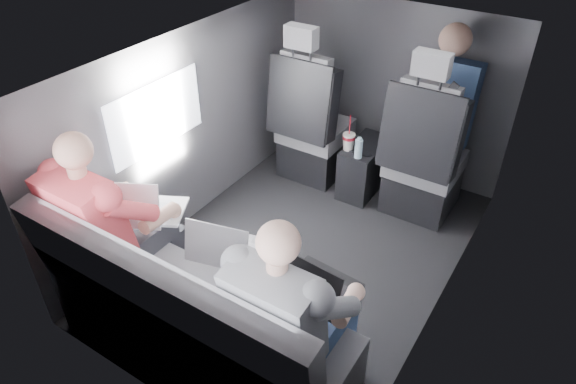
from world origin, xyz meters
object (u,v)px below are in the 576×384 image
Objects in this scene: soda_cup at (349,141)px; front_seat_left at (312,131)px; front_seat_right at (422,164)px; passenger_rear_right at (293,316)px; laptop_white at (143,209)px; passenger_rear_left at (113,225)px; laptop_black at (317,284)px; rear_bench at (195,327)px; passenger_front_right at (443,104)px; laptop_silver at (228,247)px; water_bottle at (359,148)px; center_console at (364,167)px.

front_seat_left is at bearing 165.36° from soda_cup.
front_seat_right reaches higher than passenger_rear_right.
passenger_rear_left is (-0.04, -0.18, -0.01)m from laptop_white.
front_seat_left is 0.90m from front_seat_right.
soda_cup is 0.59× the size of laptop_white.
laptop_black is (1.08, 0.02, -0.01)m from laptop_white.
rear_bench is 1.31× the size of passenger_rear_left.
passenger_rear_left is at bearing -106.69° from soda_cup.
soda_cup is at bearing 92.69° from rear_bench.
passenger_front_right is at bearing 63.17° from passenger_rear_left.
front_seat_left reaches higher than passenger_rear_right.
passenger_rear_right is at bearing -20.69° from laptop_silver.
laptop_white is 1.08m from laptop_black.
passenger_rear_left is at bearing -94.68° from front_seat_left.
water_bottle is at bearing 108.64° from laptop_black.
front_seat_left is 3.45× the size of laptop_silver.
passenger_rear_right reaches higher than rear_bench.
passenger_rear_right reaches higher than laptop_silver.
rear_bench reaches higher than water_bottle.
passenger_rear_right is (0.49, -1.65, 0.14)m from water_bottle.
laptop_white reaches higher than soda_cup.
laptop_black is at bearing -72.66° from center_console.
laptop_silver is 0.31× the size of passenger_rear_right.
soda_cup is 1.54m from laptop_silver.
front_seat_left is 2.67× the size of laptop_white.
front_seat_right is at bearing 0.00° from front_seat_left.
laptop_black is (0.49, -1.45, 0.16)m from water_bottle.
rear_bench is 0.68m from laptop_black.
rear_bench reaches higher than laptop_silver.
rear_bench is (-0.45, -1.90, -0.09)m from front_seat_right.
front_seat_left is 1.96m from rear_bench.
passenger_rear_left is (-0.15, -1.81, 0.23)m from front_seat_left.
passenger_rear_right is at bearing -61.97° from front_seat_left.
laptop_white is 2.14m from passenger_front_right.
laptop_white is 0.39× the size of passenger_rear_left.
front_seat_left is 0.50m from water_bottle.
soda_cup is 1.82m from passenger_rear_right.
center_console is at bearing -153.97° from passenger_front_right.
center_console is 1.99m from passenger_rear_left.
passenger_front_right reaches higher than passenger_rear_right.
passenger_rear_left is (-1.11, -0.20, -0.00)m from laptop_black.
passenger_rear_right is at bearing -88.19° from passenger_front_right.
passenger_front_right is (0.43, 1.88, 0.13)m from laptop_silver.
front_seat_right is 3.68× the size of laptop_black.
passenger_rear_right is (-0.00, -0.20, -0.02)m from laptop_black.
center_console is (0.45, 0.04, -0.20)m from front_seat_left.
passenger_front_right is at bearing 90.79° from front_seat_right.
front_seat_right reaches higher than center_console.
passenger_front_right reaches higher than laptop_white.
front_seat_right is at bearing -5.07° from center_console.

